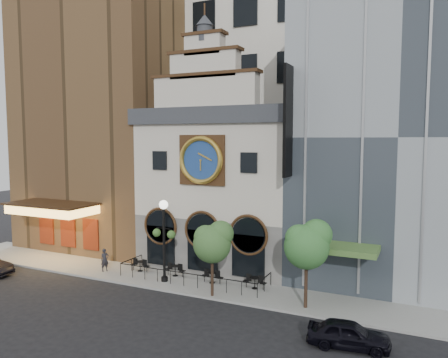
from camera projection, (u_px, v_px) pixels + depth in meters
ground at (174, 294)px, 28.42m from camera, size 120.00×120.00×0.00m
sidewalk at (193, 281)px, 30.66m from camera, size 44.00×5.00×0.15m
clock_building at (225, 181)px, 34.86m from camera, size 12.60×8.78×18.65m
theater_building at (111, 112)px, 41.73m from camera, size 14.00×15.60×25.00m
retail_building at (403, 138)px, 31.01m from camera, size 14.00×14.40×20.00m
office_tower at (275, 42)px, 44.63m from camera, size 20.00×16.00×40.00m
cafe_railing at (193, 274)px, 30.62m from camera, size 10.60×2.60×0.90m
bistro_0 at (140, 265)px, 32.73m from camera, size 1.58×0.68×0.90m
bistro_1 at (175, 270)px, 31.59m from camera, size 1.58×0.68×0.90m
bistro_2 at (212, 276)px, 30.05m from camera, size 1.58×0.68×0.90m
bistro_3 at (255, 282)px, 28.92m from camera, size 1.58×0.68×0.90m
car_right at (349, 334)px, 21.02m from camera, size 4.11×2.07×1.34m
pedestrian at (105, 260)px, 32.70m from camera, size 0.65×0.74×1.72m
lamppost at (164, 231)px, 30.15m from camera, size 1.83×0.67×5.71m
tree_left at (213, 241)px, 27.37m from camera, size 2.50×2.40×4.81m
tree_right at (308, 243)px, 25.38m from camera, size 2.73×2.63×5.26m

